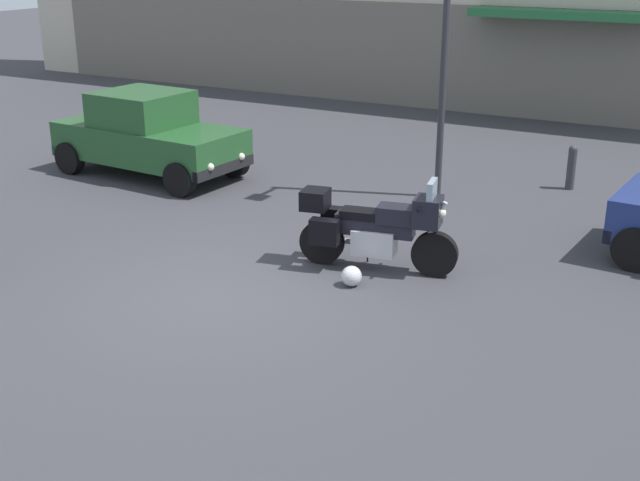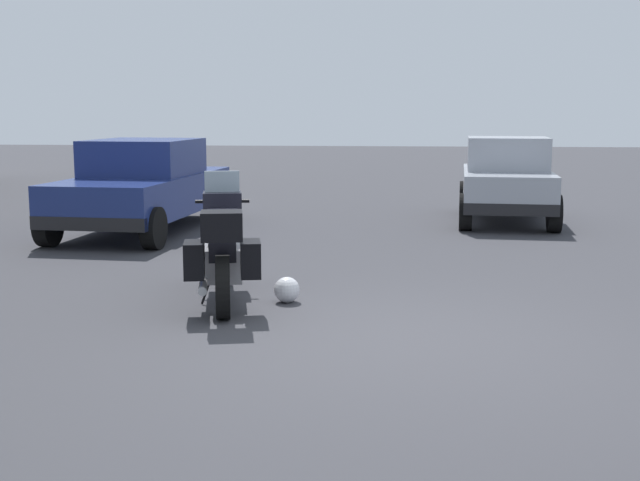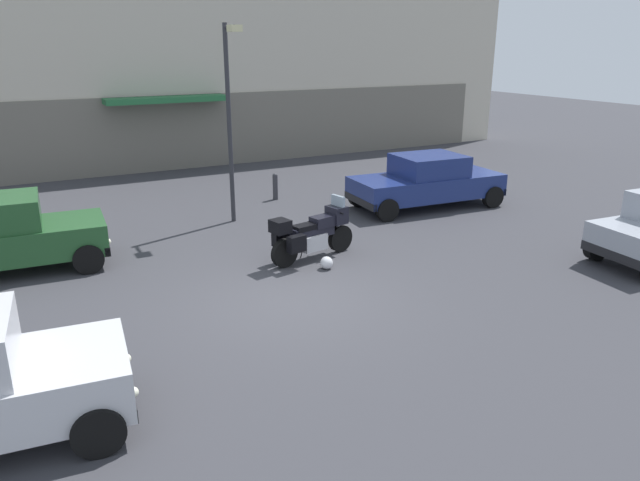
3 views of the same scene
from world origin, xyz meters
name	(u,v)px [view 1 (image 1 of 3)]	position (x,y,z in m)	size (l,w,h in m)	color
ground_plane	(220,296)	(0.00, 0.00, 0.00)	(80.00, 80.00, 0.00)	#38383D
motorcycle	(375,227)	(1.34, 1.84, 0.62)	(2.24, 0.98, 1.36)	black
helmet	(351,276)	(1.34, 1.15, 0.14)	(0.28, 0.28, 0.28)	silver
car_wagon_end	(148,135)	(-4.67, 4.18, 0.81)	(3.95, 2.00, 1.64)	#235128
streetlamp_curbside	(443,21)	(0.84, 5.43, 3.10)	(0.28, 0.94, 5.15)	#2D2D33
bollard_curbside	(572,166)	(2.83, 7.21, 0.44)	(0.16, 0.16, 0.84)	#333338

